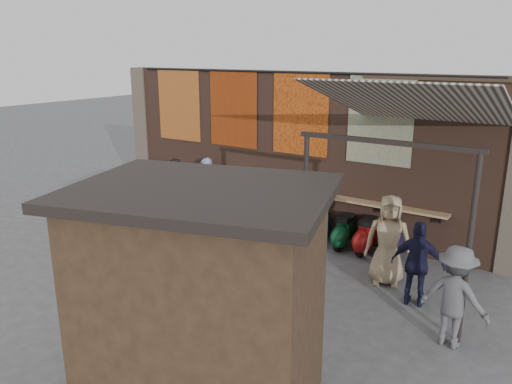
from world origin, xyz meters
TOP-DOWN VIEW (x-y plane):
  - ground at (0.00, 0.00)m, footprint 70.00×70.00m
  - brick_wall at (0.00, 2.70)m, footprint 10.00×0.40m
  - pier_left at (-5.20, 2.70)m, footprint 0.50×0.50m
  - eating_counter at (0.00, 2.33)m, footprint 8.00×0.32m
  - shelf_box at (-1.54, 2.30)m, footprint 0.59×0.31m
  - tapestry_redgold at (-3.60, 2.48)m, footprint 1.50×0.02m
  - tapestry_sun at (-1.70, 2.48)m, footprint 1.50×0.02m
  - tapestry_orange at (0.30, 2.48)m, footprint 1.50×0.02m
  - tapestry_multi at (2.30, 2.48)m, footprint 1.50×0.02m
  - hang_rail at (0.00, 2.47)m, footprint 9.50×0.06m
  - scooter_stool_0 at (-2.89, 2.03)m, footprint 0.32×0.70m
  - scooter_stool_1 at (-2.30, 1.96)m, footprint 0.33×0.74m
  - scooter_stool_2 at (-1.77, 1.96)m, footprint 0.37×0.81m
  - scooter_stool_3 at (-1.16, 2.01)m, footprint 0.38×0.85m
  - scooter_stool_4 at (-0.54, 1.95)m, footprint 0.36×0.80m
  - scooter_stool_5 at (-0.00, 2.04)m, footprint 0.36×0.80m
  - scooter_stool_6 at (0.56, 2.04)m, footprint 0.33×0.72m
  - scooter_stool_7 at (1.13, 2.02)m, footprint 0.34×0.75m
  - scooter_stool_8 at (1.77, 2.04)m, footprint 0.37×0.82m
  - scooter_stool_9 at (2.31, 2.04)m, footprint 0.38×0.85m
  - scooter_stool_10 at (2.93, 2.02)m, footprint 0.33×0.72m
  - diner_left at (-2.28, 2.00)m, footprint 0.67×0.48m
  - diner_right at (-2.85, 1.40)m, footprint 0.90×0.74m
  - shopper_navy at (3.96, 0.22)m, footprint 0.98×0.52m
  - shopper_grey at (4.81, -0.77)m, footprint 1.14×0.76m
  - shopper_tan at (3.22, 0.80)m, footprint 1.02×0.83m
  - market_stall at (2.53, -4.01)m, footprint 3.08×2.63m
  - stall_roof at (2.53, -4.01)m, footprint 3.46×3.00m
  - stall_sign at (2.25, -3.03)m, footprint 1.16×0.37m
  - stall_shelf at (2.25, -3.03)m, footprint 2.13×0.70m
  - awning_canvas at (3.50, 0.90)m, footprint 3.20×3.28m
  - awning_ledger at (3.50, 2.49)m, footprint 3.30×0.08m
  - awning_header at (3.50, -0.60)m, footprint 3.00×0.08m
  - awning_post_left at (2.10, -0.60)m, footprint 0.09×0.09m
  - awning_post_right at (4.90, -0.60)m, footprint 0.09×0.09m

SIDE VIEW (x-z plane):
  - ground at x=0.00m, z-range 0.00..0.00m
  - scooter_stool_0 at x=-2.89m, z-range 0.00..0.67m
  - scooter_stool_6 at x=0.56m, z-range 0.00..0.69m
  - scooter_stool_10 at x=2.93m, z-range 0.00..0.69m
  - scooter_stool_1 at x=-2.30m, z-range 0.00..0.70m
  - scooter_stool_7 at x=1.13m, z-range 0.00..0.71m
  - scooter_stool_5 at x=0.00m, z-range 0.00..0.76m
  - scooter_stool_4 at x=-0.54m, z-range 0.00..0.76m
  - scooter_stool_2 at x=-1.77m, z-range 0.00..0.77m
  - scooter_stool_8 at x=1.77m, z-range 0.00..0.78m
  - scooter_stool_3 at x=-1.16m, z-range 0.00..0.80m
  - scooter_stool_9 at x=2.31m, z-range 0.00..0.81m
  - shopper_navy at x=3.96m, z-range 0.00..1.59m
  - shopper_grey at x=4.81m, z-range 0.00..1.65m
  - diner_left at x=-2.28m, z-range 0.00..1.70m
  - diner_right at x=-2.85m, z-range 0.00..1.71m
  - shopper_tan at x=3.22m, z-range 0.00..1.82m
  - stall_shelf at x=2.25m, z-range 1.01..1.07m
  - eating_counter at x=0.00m, z-range 1.08..1.12m
  - shelf_box at x=-1.54m, z-range 1.12..1.37m
  - market_stall at x=2.53m, z-range 0.00..2.85m
  - awning_post_left at x=2.10m, z-range 0.00..3.10m
  - awning_post_right at x=4.90m, z-range 0.00..3.10m
  - brick_wall at x=0.00m, z-range 0.00..4.00m
  - pier_left at x=-5.20m, z-range 0.00..4.00m
  - stall_sign at x=2.25m, z-range 1.82..2.32m
  - stall_roof at x=2.53m, z-range 2.85..2.97m
  - tapestry_redgold at x=-3.60m, z-range 2.00..4.00m
  - tapestry_sun at x=-1.70m, z-range 2.00..4.00m
  - tapestry_orange at x=0.30m, z-range 2.00..4.00m
  - tapestry_multi at x=2.30m, z-range 2.00..4.00m
  - awning_header at x=3.50m, z-range 3.04..3.12m
  - awning_canvas at x=3.50m, z-range 3.07..4.03m
  - awning_ledger at x=3.50m, z-range 3.89..4.01m
  - hang_rail at x=0.00m, z-range 3.95..4.01m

